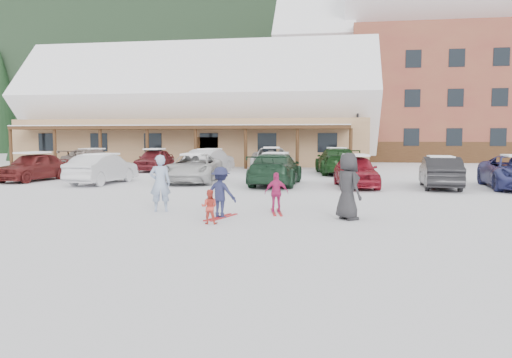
% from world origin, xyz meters
% --- Properties ---
extents(ground, '(160.00, 160.00, 0.00)m').
position_xyz_m(ground, '(0.00, 0.00, 0.00)').
color(ground, silver).
rests_on(ground, ground).
extents(forested_hillside, '(300.00, 70.00, 38.00)m').
position_xyz_m(forested_hillside, '(0.00, 85.00, 19.00)').
color(forested_hillside, black).
rests_on(forested_hillside, ground).
extents(day_lodge, '(29.12, 12.50, 10.38)m').
position_xyz_m(day_lodge, '(-9.00, 27.96, 3.94)').
color(day_lodge, tan).
rests_on(day_lodge, ground).
extents(alpine_hotel, '(31.48, 14.01, 21.48)m').
position_xyz_m(alpine_hotel, '(14.27, 38.00, 8.63)').
color(alpine_hotel, brown).
rests_on(alpine_hotel, ground).
extents(lamp_post, '(0.50, 0.25, 5.64)m').
position_xyz_m(lamp_post, '(4.19, 24.79, 3.22)').
color(lamp_post, black).
rests_on(lamp_post, ground).
extents(conifer_0, '(4.40, 4.40, 10.20)m').
position_xyz_m(conifer_0, '(-26.00, 30.00, 5.69)').
color(conifer_0, black).
rests_on(conifer_0, ground).
extents(conifer_2, '(5.28, 5.28, 12.24)m').
position_xyz_m(conifer_2, '(-30.00, 42.00, 6.83)').
color(conifer_2, black).
rests_on(conifer_2, ground).
extents(conifer_3, '(3.96, 3.96, 9.18)m').
position_xyz_m(conifer_3, '(6.00, 44.00, 5.12)').
color(conifer_3, black).
rests_on(conifer_3, ground).
extents(adult_skier, '(0.72, 0.59, 1.71)m').
position_xyz_m(adult_skier, '(-2.57, 0.78, 0.86)').
color(adult_skier, '#8CA0C1').
rests_on(adult_skier, ground).
extents(toddler_red, '(0.45, 0.36, 0.89)m').
position_xyz_m(toddler_red, '(-0.59, -1.07, 0.45)').
color(toddler_red, '#CD3D31').
rests_on(toddler_red, ground).
extents(child_navy, '(1.03, 0.78, 1.41)m').
position_xyz_m(child_navy, '(-0.52, -0.07, 0.71)').
color(child_navy, '#1D2042').
rests_on(child_navy, ground).
extents(skis_child_navy, '(0.62, 1.39, 0.03)m').
position_xyz_m(skis_child_navy, '(-0.52, -0.07, 0.01)').
color(skis_child_navy, '#AA181C').
rests_on(skis_child_navy, ground).
extents(child_magenta, '(0.74, 0.42, 1.19)m').
position_xyz_m(child_magenta, '(0.90, 1.09, 0.60)').
color(child_magenta, '#BB2568').
rests_on(child_magenta, ground).
extents(skis_child_magenta, '(0.46, 1.41, 0.03)m').
position_xyz_m(skis_child_magenta, '(0.90, 1.09, 0.01)').
color(skis_child_magenta, '#AA181C').
rests_on(skis_child_magenta, ground).
extents(bystander_dark, '(0.96, 1.06, 1.81)m').
position_xyz_m(bystander_dark, '(2.95, 0.19, 0.91)').
color(bystander_dark, '#262628').
rests_on(bystander_dark, ground).
extents(parked_car_0, '(2.26, 4.43, 1.44)m').
position_xyz_m(parked_car_0, '(-12.54, 9.68, 0.72)').
color(parked_car_0, maroon).
rests_on(parked_car_0, ground).
extents(parked_car_1, '(1.91, 4.43, 1.42)m').
position_xyz_m(parked_car_1, '(-8.35, 8.78, 0.71)').
color(parked_car_1, silver).
rests_on(parked_car_1, ground).
extents(parked_car_2, '(2.72, 5.19, 1.40)m').
position_xyz_m(parked_car_2, '(-4.28, 10.20, 0.70)').
color(parked_car_2, silver).
rests_on(parked_car_2, ground).
extents(parked_car_3, '(2.21, 5.17, 1.49)m').
position_xyz_m(parked_car_3, '(-0.13, 9.40, 0.74)').
color(parked_car_3, '#1C3B27').
rests_on(parked_car_3, ground).
extents(parked_car_4, '(2.12, 4.37, 1.44)m').
position_xyz_m(parked_car_4, '(3.49, 9.06, 0.72)').
color(parked_car_4, maroon).
rests_on(parked_car_4, ground).
extents(parked_car_5, '(1.78, 4.30, 1.38)m').
position_xyz_m(parked_car_5, '(7.10, 9.13, 0.69)').
color(parked_car_5, black).
rests_on(parked_car_5, ground).
extents(parked_car_7, '(2.35, 5.17, 1.47)m').
position_xyz_m(parked_car_7, '(-12.82, 16.47, 0.73)').
color(parked_car_7, gray).
rests_on(parked_car_7, ground).
extents(parked_car_8, '(1.81, 4.29, 1.45)m').
position_xyz_m(parked_car_8, '(-9.07, 17.59, 0.72)').
color(parked_car_8, maroon).
rests_on(parked_car_8, ground).
extents(parked_car_9, '(2.31, 4.68, 1.47)m').
position_xyz_m(parked_car_9, '(-5.12, 16.71, 0.74)').
color(parked_car_9, '#BDBCC1').
rests_on(parked_car_9, ground).
extents(parked_car_10, '(3.37, 5.95, 1.57)m').
position_xyz_m(parked_car_10, '(-1.39, 17.67, 0.78)').
color(parked_car_10, silver).
rests_on(parked_car_10, ground).
extents(parked_car_11, '(2.89, 5.65, 1.57)m').
position_xyz_m(parked_car_11, '(2.66, 16.77, 0.78)').
color(parked_car_11, '#163A16').
rests_on(parked_car_11, ground).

